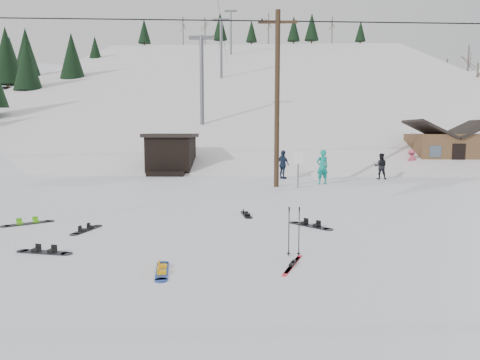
{
  "coord_description": "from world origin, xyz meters",
  "views": [
    {
      "loc": [
        1.06,
        -8.43,
        2.93
      ],
      "look_at": [
        0.48,
        4.83,
        1.4
      ],
      "focal_mm": 32.0,
      "sensor_mm": 36.0,
      "label": 1
    }
  ],
  "objects_px": {
    "cabin": "(446,150)",
    "hero_snowboard": "(162,271)",
    "hero_skis": "(292,264)",
    "utility_pole": "(277,97)"
  },
  "relations": [
    {
      "from": "cabin",
      "to": "hero_skis",
      "type": "height_order",
      "value": "cabin"
    },
    {
      "from": "cabin",
      "to": "utility_pole",
      "type": "bearing_deg",
      "value": -142.44
    },
    {
      "from": "utility_pole",
      "to": "hero_snowboard",
      "type": "distance_m",
      "value": 14.91
    },
    {
      "from": "hero_snowboard",
      "to": "hero_skis",
      "type": "distance_m",
      "value": 2.81
    },
    {
      "from": "utility_pole",
      "to": "hero_snowboard",
      "type": "xyz_separation_m",
      "value": [
        -2.94,
        -13.86,
        -4.66
      ]
    },
    {
      "from": "hero_skis",
      "to": "hero_snowboard",
      "type": "bearing_deg",
      "value": -150.99
    },
    {
      "from": "cabin",
      "to": "hero_snowboard",
      "type": "height_order",
      "value": "cabin"
    },
    {
      "from": "utility_pole",
      "to": "hero_skis",
      "type": "xyz_separation_m",
      "value": [
        -0.19,
        -13.32,
        -4.66
      ]
    },
    {
      "from": "cabin",
      "to": "hero_skis",
      "type": "bearing_deg",
      "value": -119.49
    },
    {
      "from": "hero_snowboard",
      "to": "hero_skis",
      "type": "bearing_deg",
      "value": -89.67
    }
  ]
}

